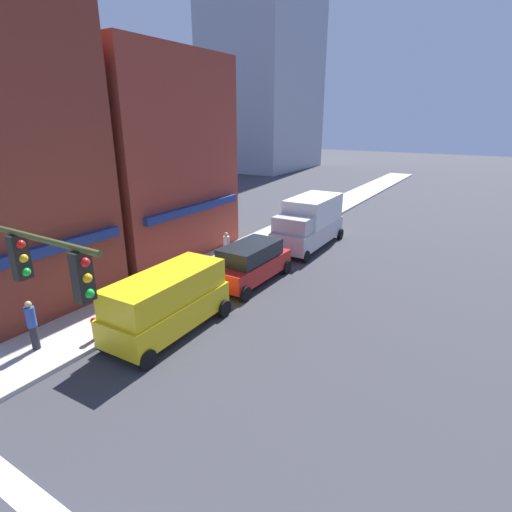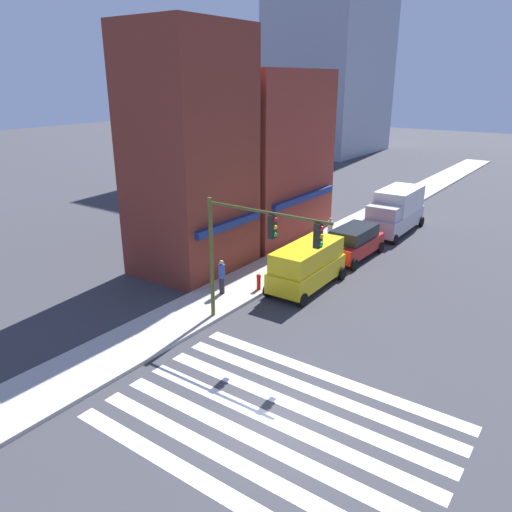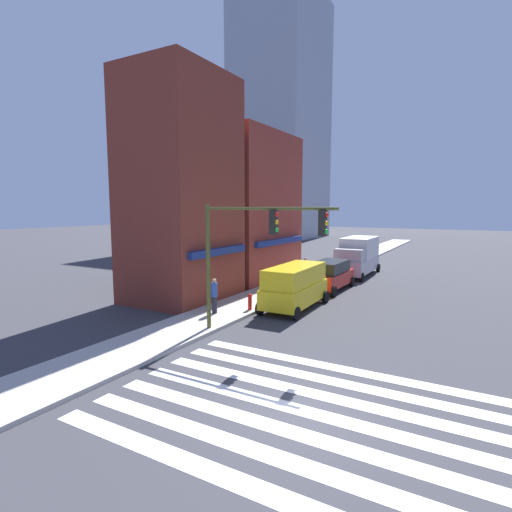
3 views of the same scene
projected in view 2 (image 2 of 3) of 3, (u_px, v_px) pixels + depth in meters
The scene contains 11 objects.
ground_plane at pixel (276, 422), 15.88m from camera, with size 200.00×200.00×0.00m, color #38383D.
sidewalk_left at pixel (120, 350), 19.96m from camera, with size 120.00×3.00×0.15m.
crosswalk_stripes at pixel (276, 422), 15.88m from camera, with size 7.09×10.80×0.01m.
storefront_row at pixel (238, 155), 30.19m from camera, with size 15.16×5.30×13.04m.
traffic_signal at pixel (253, 241), 20.19m from camera, with size 0.32×5.88×5.61m.
van_yellow at pixel (307, 265), 25.67m from camera, with size 5.05×2.22×2.34m.
suv_red at pixel (354, 242), 30.09m from camera, with size 4.73×2.12×1.94m.
box_truck_silver at pixel (396, 210), 35.07m from camera, with size 6.23×2.42×3.04m.
pedestrian_white_shirt at pixel (330, 231), 32.16m from camera, with size 0.32×0.32×1.77m.
pedestrian_blue_shirt at pixel (222, 276), 24.73m from camera, with size 0.32×0.32×1.77m.
fire_hydrant at pixel (259, 281), 25.36m from camera, with size 0.24×0.24×0.84m.
Camera 2 is at (-11.10, -7.13, 10.33)m, focal length 35.00 mm.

